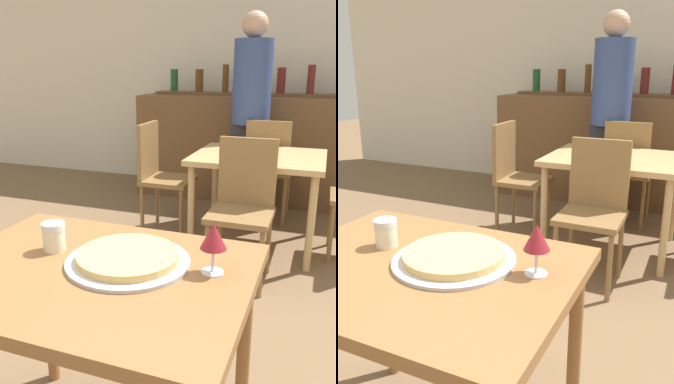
{
  "view_description": "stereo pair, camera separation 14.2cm",
  "coord_description": "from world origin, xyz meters",
  "views": [
    {
      "loc": [
        0.63,
        -1.04,
        1.37
      ],
      "look_at": [
        0.04,
        0.55,
        0.87
      ],
      "focal_mm": 40.0,
      "sensor_mm": 36.0,
      "label": 1
    },
    {
      "loc": [
        0.77,
        -0.99,
        1.37
      ],
      "look_at": [
        0.04,
        0.55,
        0.87
      ],
      "focal_mm": 40.0,
      "sensor_mm": 36.0,
      "label": 2
    }
  ],
  "objects": [
    {
      "name": "wine_glass",
      "position": [
        0.35,
        0.1,
        0.88
      ],
      "size": [
        0.08,
        0.08,
        0.16
      ],
      "color": "silver",
      "rests_on": "dining_table_near"
    },
    {
      "name": "bar_counter",
      "position": [
        0.0,
        3.45,
        0.54
      ],
      "size": [
        2.6,
        0.56,
        1.08
      ],
      "color": "brown",
      "rests_on": "ground_plane"
    },
    {
      "name": "dining_table_far",
      "position": [
        0.17,
        2.2,
        0.64
      ],
      "size": [
        0.97,
        0.83,
        0.73
      ],
      "color": "tan",
      "rests_on": "ground_plane"
    },
    {
      "name": "chair_far_side_left",
      "position": [
        -0.65,
        2.2,
        0.54
      ],
      "size": [
        0.4,
        0.4,
        0.93
      ],
      "rotation": [
        0.0,
        0.0,
        1.57
      ],
      "color": "olive",
      "rests_on": "ground_plane"
    },
    {
      "name": "dining_table_near",
      "position": [
        0.0,
        0.0,
        0.67
      ],
      "size": [
        0.97,
        0.75,
        0.77
      ],
      "color": "brown",
      "rests_on": "ground_plane"
    },
    {
      "name": "chair_far_side_front",
      "position": [
        0.17,
        1.61,
        0.54
      ],
      "size": [
        0.4,
        0.4,
        0.93
      ],
      "color": "olive",
      "rests_on": "ground_plane"
    },
    {
      "name": "person_standing",
      "position": [
        -0.03,
        2.87,
        1.0
      ],
      "size": [
        0.34,
        0.34,
        1.83
      ],
      "color": "#2D2D38",
      "rests_on": "ground_plane"
    },
    {
      "name": "bar_back_shelf",
      "position": [
        -0.02,
        3.59,
        1.16
      ],
      "size": [
        2.39,
        0.24,
        0.33
      ],
      "color": "brown",
      "rests_on": "bar_counter"
    },
    {
      "name": "wall_back",
      "position": [
        0.0,
        3.96,
        1.4
      ],
      "size": [
        8.0,
        0.05,
        2.8
      ],
      "color": "silver",
      "rests_on": "ground_plane"
    },
    {
      "name": "cheese_shaker",
      "position": [
        -0.19,
        0.08,
        0.82
      ],
      "size": [
        0.08,
        0.08,
        0.1
      ],
      "color": "beige",
      "rests_on": "dining_table_near"
    },
    {
      "name": "pizza_tray",
      "position": [
        0.08,
        0.07,
        0.79
      ],
      "size": [
        0.4,
        0.4,
        0.04
      ],
      "color": "#B7B7BC",
      "rests_on": "dining_table_near"
    },
    {
      "name": "chair_far_side_back",
      "position": [
        0.17,
        2.78,
        0.54
      ],
      "size": [
        0.4,
        0.4,
        0.93
      ],
      "rotation": [
        0.0,
        0.0,
        3.14
      ],
      "color": "olive",
      "rests_on": "ground_plane"
    }
  ]
}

